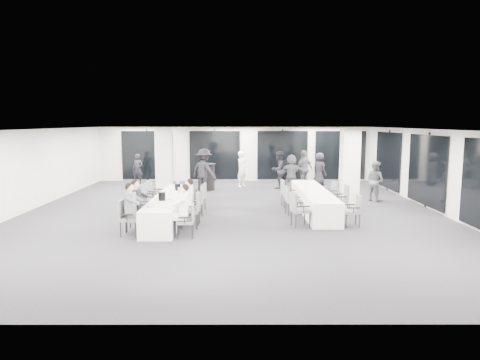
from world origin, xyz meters
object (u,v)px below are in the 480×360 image
object	(u,v)px
cocktail_table	(206,177)
chair_main_left_mid	(142,205)
chair_side_left_far	(286,191)
standing_guest_h	(375,178)
standing_guest_c	(204,168)
banquet_table_main	(170,208)
chair_side_right_mid	(342,198)
standing_guest_d	(304,167)
chair_main_right_mid	(195,206)
ice_bucket_near	(162,196)
chair_main_right_second	(193,208)
chair_main_right_near	(188,218)
standing_guest_e	(319,167)
chair_side_right_near	(354,209)
chair_main_left_far	(153,193)
chair_side_left_near	(298,208)
banquet_table_side	(314,201)
chair_main_left_fourth	(147,198)
standing_guest_a	(242,167)
chair_main_left_near	(127,215)
chair_side_left_mid	(291,198)
standing_guest_f	(291,169)
standing_guest_b	(279,167)
chair_main_right_far	(200,195)
chair_main_left_second	(132,210)
ice_bucket_far	(178,187)
standing_guest_g	(138,167)
chair_main_right_fourth	(198,199)
chair_side_right_far	(331,192)

from	to	relation	value
cocktail_table	chair_main_left_mid	xyz separation A→B (m)	(-1.52, -6.09, -0.11)
chair_side_left_far	standing_guest_h	xyz separation A→B (m)	(3.56, 1.15, 0.33)
standing_guest_c	banquet_table_main	bearing A→B (deg)	119.72
chair_side_right_mid	standing_guest_d	bearing A→B (deg)	3.51
chair_main_right_mid	ice_bucket_near	bearing A→B (deg)	99.91
chair_main_right_mid	banquet_table_main	bearing A→B (deg)	52.66
chair_main_left_mid	chair_main_right_second	distance (m)	1.87
banquet_table_main	chair_side_right_mid	bearing A→B (deg)	6.59
cocktail_table	chair_main_right_near	distance (m)	8.00
chair_main_left_mid	standing_guest_e	bearing A→B (deg)	152.51
ice_bucket_near	chair_side_left_far	bearing A→B (deg)	35.51
chair_main_right_mid	chair_side_right_near	distance (m)	4.76
chair_main_left_far	ice_bucket_near	distance (m)	2.52
chair_side_left_near	chair_side_left_far	size ratio (longest dim) A/B	1.03
banquet_table_side	chair_side_left_far	xyz separation A→B (m)	(-0.83, 0.88, 0.18)
chair_main_left_mid	chair_main_left_fourth	bearing A→B (deg)	-164.13
standing_guest_a	chair_side_right_mid	bearing A→B (deg)	-115.15
chair_main_left_near	standing_guest_h	size ratio (longest dim) A/B	0.55
chair_side_right_near	standing_guest_h	bearing A→B (deg)	-24.63
chair_side_left_near	chair_side_left_mid	bearing A→B (deg)	168.11
banquet_table_side	standing_guest_f	bearing A→B (deg)	91.78
chair_side_left_near	chair_side_right_near	distance (m)	1.67
chair_side_right_near	standing_guest_c	size ratio (longest dim) A/B	0.43
cocktail_table	chair_side_left_mid	bearing A→B (deg)	-57.91
banquet_table_side	chair_main_left_near	xyz separation A→B (m)	(-5.56, -3.12, 0.18)
chair_main_left_fourth	standing_guest_b	bearing A→B (deg)	150.52
chair_main_left_mid	chair_side_left_far	xyz separation A→B (m)	(4.72, 2.28, 0.06)
chair_main_right_far	standing_guest_d	bearing A→B (deg)	-31.44
banquet_table_main	standing_guest_b	bearing A→B (deg)	57.96
chair_main_left_fourth	chair_main_left_far	world-z (taller)	chair_main_left_fourth
chair_main_left_second	ice_bucket_far	size ratio (longest dim) A/B	4.55
chair_side_left_mid	standing_guest_a	size ratio (longest dim) A/B	0.49
chair_side_right_mid	standing_guest_c	world-z (taller)	standing_guest_c
standing_guest_g	ice_bucket_far	xyz separation A→B (m)	(2.91, -6.57, 0.01)
standing_guest_e	chair_main_left_mid	bearing A→B (deg)	105.39
chair_side_left_near	standing_guest_d	bearing A→B (deg)	158.36
banquet_table_side	cocktail_table	xyz separation A→B (m)	(-4.03, 4.69, 0.23)
banquet_table_main	chair_main_left_far	size ratio (longest dim) A/B	4.89
chair_main_left_mid	ice_bucket_far	xyz separation A→B (m)	(0.91, 1.35, 0.37)
chair_main_right_far	ice_bucket_far	world-z (taller)	ice_bucket_far
chair_main_right_mid	standing_guest_c	world-z (taller)	standing_guest_c
chair_main_right_fourth	standing_guest_g	world-z (taller)	standing_guest_g
chair_main_right_far	standing_guest_h	xyz separation A→B (m)	(6.62, 1.79, 0.35)
chair_side_right_mid	standing_guest_b	bearing A→B (deg)	14.88
chair_side_right_mid	standing_guest_c	distance (m)	6.88
chair_main_left_far	chair_side_right_mid	distance (m)	6.48
chair_main_right_near	chair_side_right_far	bearing A→B (deg)	-51.30
chair_side_left_near	chair_side_left_mid	xyz separation A→B (m)	(0.00, 1.72, -0.04)
chair_main_left_fourth	standing_guest_a	size ratio (longest dim) A/B	0.55
chair_main_right_second	ice_bucket_far	size ratio (longest dim) A/B	4.62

